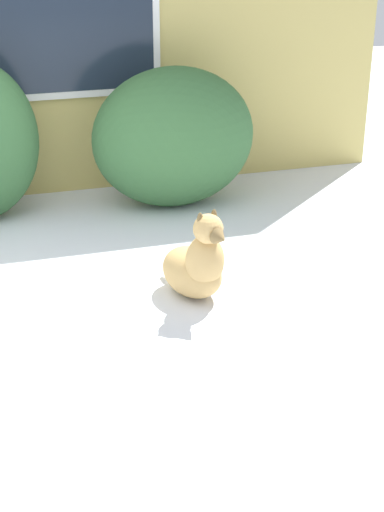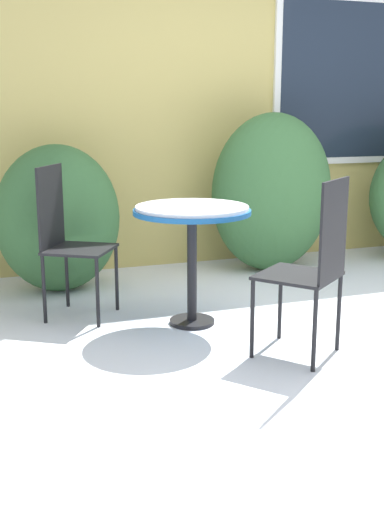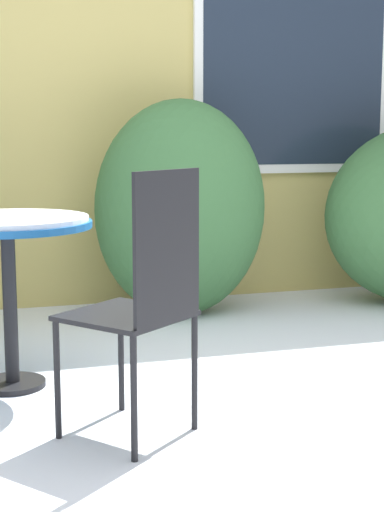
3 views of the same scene
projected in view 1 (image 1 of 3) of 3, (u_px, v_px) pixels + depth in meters
name	position (u px, v px, depth m)	size (l,w,h in m)	color
shrub_right	(174.00, 138.00, 6.52)	(1.38, 0.82, 1.18)	#386638
dog	(197.00, 265.00, 5.12)	(0.47, 0.71, 0.65)	tan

